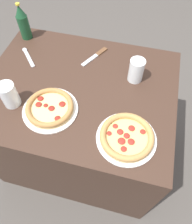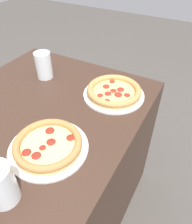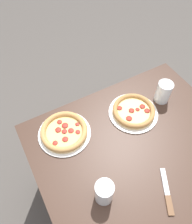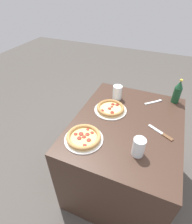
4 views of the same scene
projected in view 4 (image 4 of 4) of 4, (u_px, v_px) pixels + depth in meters
name	position (u px, v px, depth m)	size (l,w,h in m)	color
ground_plane	(120.00, 177.00, 1.82)	(8.00, 8.00, 0.00)	#4C4742
table	(123.00, 153.00, 1.58)	(1.02, 0.81, 0.76)	#3D281E
pizza_veggie	(110.00, 109.00, 1.45)	(0.27, 0.27, 0.04)	silver
pizza_margherita	(84.00, 137.00, 1.19)	(0.27, 0.27, 0.04)	white
glass_lemonade	(138.00, 148.00, 1.07)	(0.08, 0.08, 0.13)	white
glass_orange_juice	(117.00, 93.00, 1.57)	(0.08, 0.08, 0.13)	white
beer_bottle	(178.00, 92.00, 1.50)	(0.07, 0.07, 0.22)	#194728
knife	(161.00, 133.00, 1.25)	(0.12, 0.19, 0.01)	brown
spoon	(155.00, 102.00, 1.56)	(0.14, 0.15, 0.01)	silver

